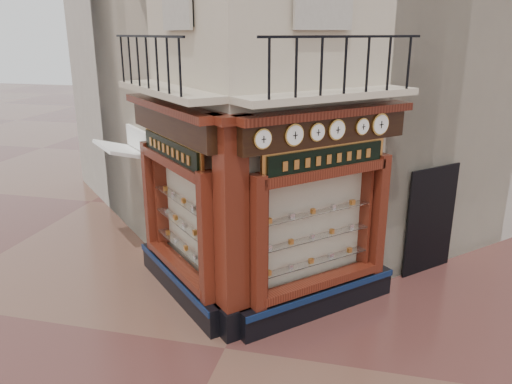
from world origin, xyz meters
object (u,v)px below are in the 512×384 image
(clock_a, at_px, (263,139))
(clock_d, at_px, (337,130))
(clock_b, at_px, (294,135))
(signboard_right, at_px, (327,159))
(clock_e, at_px, (362,126))
(corner_pilaster, at_px, (231,233))
(clock_c, at_px, (317,132))
(clock_f, at_px, (380,124))
(awning, at_px, (129,250))
(signboard_left, at_px, (171,150))

(clock_a, height_order, clock_d, clock_d)
(clock_b, height_order, signboard_right, clock_b)
(clock_b, relative_size, clock_e, 1.21)
(corner_pilaster, distance_m, clock_d, 2.53)
(clock_c, bearing_deg, clock_f, -0.00)
(clock_b, height_order, clock_c, clock_b)
(corner_pilaster, xyz_separation_m, signboard_right, (1.46, 1.01, 1.15))
(clock_e, height_order, awning, clock_e)
(clock_a, distance_m, clock_b, 0.61)
(awning, bearing_deg, clock_b, -163.57)
(clock_c, bearing_deg, signboard_right, 19.11)
(clock_b, xyz_separation_m, clock_f, (1.36, 1.36, 0.00))
(clock_a, distance_m, signboard_left, 2.34)
(awning, bearing_deg, clock_d, -154.53)
(signboard_left, bearing_deg, clock_d, -135.07)
(clock_d, relative_size, clock_f, 0.90)
(corner_pilaster, distance_m, clock_a, 1.76)
(clock_b, height_order, clock_d, clock_b)
(clock_d, xyz_separation_m, clock_e, (0.41, 0.41, 0.00))
(clock_c, height_order, clock_d, clock_d)
(awning, bearing_deg, clock_c, -158.67)
(clock_b, bearing_deg, clock_f, 0.00)
(clock_f, bearing_deg, signboard_left, 145.73)
(clock_f, bearing_deg, clock_d, -180.00)
(clock_a, bearing_deg, clock_b, 0.00)
(clock_c, height_order, clock_f, clock_f)
(clock_d, bearing_deg, clock_a, -180.00)
(corner_pilaster, xyz_separation_m, clock_b, (0.98, 0.38, 1.67))
(clock_c, distance_m, signboard_right, 0.62)
(clock_a, relative_size, signboard_right, 0.17)
(signboard_left, bearing_deg, awning, 3.80)
(corner_pilaster, distance_m, clock_c, 2.24)
(clock_c, bearing_deg, signboard_left, 128.75)
(clock_a, relative_size, awning, 0.22)
(clock_f, bearing_deg, clock_c, 180.00)
(corner_pilaster, relative_size, clock_d, 10.92)
(corner_pilaster, xyz_separation_m, clock_f, (2.34, 1.73, 1.67))
(clock_d, height_order, clock_f, clock_f)
(clock_b, relative_size, clock_f, 0.92)
(clock_a, relative_size, clock_c, 1.05)
(clock_a, xyz_separation_m, clock_b, (0.43, 0.43, -0.00))
(corner_pilaster, height_order, signboard_left, corner_pilaster)
(clock_a, xyz_separation_m, clock_f, (1.79, 1.79, -0.00))
(clock_a, relative_size, clock_f, 0.82)
(clock_c, distance_m, clock_f, 1.45)
(clock_a, height_order, signboard_left, clock_a)
(signboard_left, relative_size, signboard_right, 1.00)
(signboard_right, bearing_deg, signboard_left, 135.00)
(clock_f, bearing_deg, clock_b, -180.00)
(corner_pilaster, height_order, clock_f, corner_pilaster)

